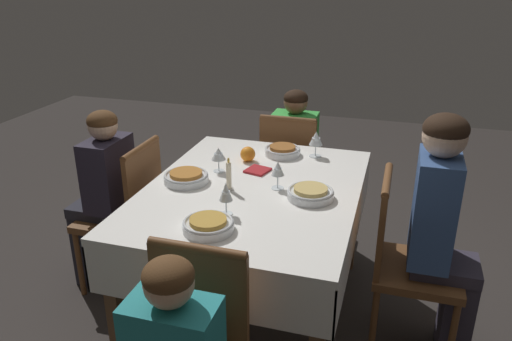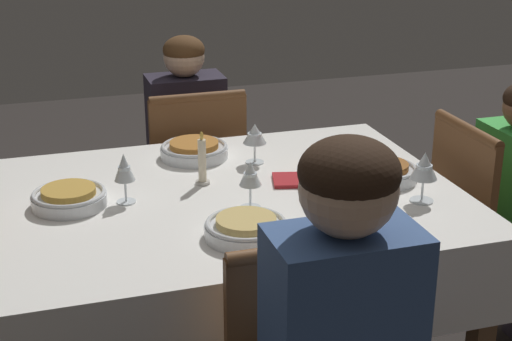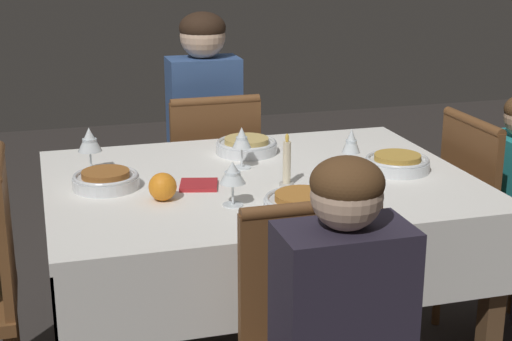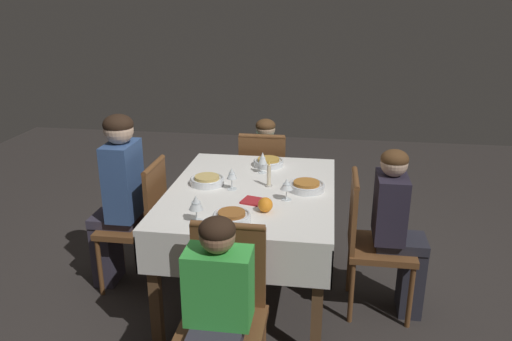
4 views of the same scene
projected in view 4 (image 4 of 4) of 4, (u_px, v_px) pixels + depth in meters
name	position (u px, v px, depth m)	size (l,w,h in m)	color
ground_plane	(252.00, 292.00, 3.42)	(8.00, 8.00, 0.00)	#332D2B
dining_table	(252.00, 202.00, 3.20)	(1.37, 1.04, 0.76)	white
chair_north	(141.00, 219.00, 3.37)	(0.40, 0.41, 0.91)	brown
chair_east	(264.00, 178.00, 4.12)	(0.41, 0.40, 0.91)	brown
chair_west	(224.00, 309.00, 2.40)	(0.41, 0.40, 0.91)	brown
chair_south	(370.00, 238.00, 3.10)	(0.40, 0.41, 0.91)	brown
person_adult_denim	(118.00, 192.00, 3.32)	(0.30, 0.34, 1.22)	#383342
person_child_teal	(266.00, 167.00, 4.26)	(0.33, 0.30, 0.98)	#383342
person_child_green	(216.00, 318.00, 2.22)	(0.33, 0.30, 1.03)	#383342
person_child_dark	(398.00, 226.00, 3.05)	(0.30, 0.33, 1.08)	#282833
bowl_north	(207.00, 180.00, 3.24)	(0.22, 0.22, 0.06)	silver
wine_glass_north	(232.00, 174.00, 3.13)	(0.06, 0.06, 0.14)	white
bowl_east	(268.00, 162.00, 3.59)	(0.22, 0.22, 0.06)	silver
wine_glass_east	(263.00, 159.00, 3.42)	(0.06, 0.06, 0.15)	white
bowl_west	(232.00, 216.00, 2.71)	(0.21, 0.21, 0.06)	silver
wine_glass_west	(196.00, 203.00, 2.68)	(0.08, 0.08, 0.15)	white
bowl_south	(306.00, 186.00, 3.14)	(0.23, 0.23, 0.06)	silver
wine_glass_south	(287.00, 185.00, 2.96)	(0.08, 0.08, 0.14)	white
candle_centerpiece	(269.00, 177.00, 3.19)	(0.05, 0.05, 0.17)	beige
orange_fruit	(265.00, 205.00, 2.82)	(0.08, 0.08, 0.08)	orange
napkin_red_folded	(252.00, 201.00, 2.97)	(0.14, 0.14, 0.01)	#AD2328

